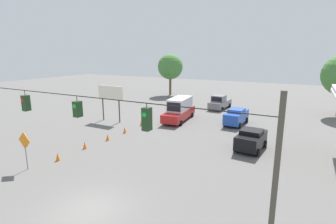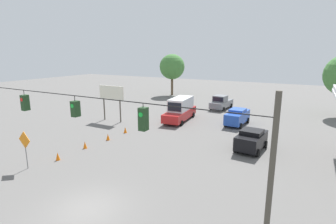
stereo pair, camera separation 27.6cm
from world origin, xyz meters
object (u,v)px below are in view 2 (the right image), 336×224
object	(u,v)px
box_truck_red_withflow_far	(180,109)
traffic_cone_third	(108,137)
traffic_cone_fifth	(142,123)
traffic_cone_second	(85,145)
sedan_blue_oncoming_deep	(237,116)
roadside_billboard	(111,95)
pickup_truck_grey_withflow_deep	(221,103)
tree_horizon_right	(172,67)
sedan_black_oncoming_far	(251,139)
traffic_cone_fourth	(125,130)
overhead_signal_span	(78,134)
work_zone_sign	(25,143)
traffic_cone_nearest	(58,156)

from	to	relation	value
box_truck_red_withflow_far	traffic_cone_third	world-z (taller)	box_truck_red_withflow_far
traffic_cone_fifth	traffic_cone_second	bearing A→B (deg)	88.86
sedan_blue_oncoming_deep	roadside_billboard	distance (m)	15.45
pickup_truck_grey_withflow_deep	tree_horizon_right	xyz separation A→B (m)	(12.92, -8.39, 4.66)
sedan_black_oncoming_far	traffic_cone_fourth	bearing A→B (deg)	5.80
overhead_signal_span	tree_horizon_right	size ratio (longest dim) A/B	2.27
overhead_signal_span	traffic_cone_third	size ratio (longest dim) A/B	28.75
sedan_black_oncoming_far	traffic_cone_fifth	size ratio (longest dim) A/B	6.24
traffic_cone_fourth	work_zone_sign	bearing A→B (deg)	85.59
traffic_cone_nearest	pickup_truck_grey_withflow_deep	bearing A→B (deg)	-101.76
sedan_blue_oncoming_deep	traffic_cone_nearest	distance (m)	20.03
traffic_cone_nearest	traffic_cone_fifth	bearing A→B (deg)	-90.40
tree_horizon_right	traffic_cone_nearest	bearing A→B (deg)	102.79
tree_horizon_right	traffic_cone_third	bearing A→B (deg)	105.57
sedan_blue_oncoming_deep	box_truck_red_withflow_far	distance (m)	7.01
pickup_truck_grey_withflow_deep	traffic_cone_fourth	size ratio (longest dim) A/B	8.11
sedan_black_oncoming_far	roadside_billboard	xyz separation A→B (m)	(17.36, -1.98, 2.28)
pickup_truck_grey_withflow_deep	traffic_cone_second	world-z (taller)	pickup_truck_grey_withflow_deep
sedan_black_oncoming_far	overhead_signal_span	bearing A→B (deg)	67.05
traffic_cone_second	tree_horizon_right	xyz separation A→B (m)	(7.56, -30.76, 5.32)
pickup_truck_grey_withflow_deep	tree_horizon_right	bearing A→B (deg)	-32.99
box_truck_red_withflow_far	traffic_cone_nearest	world-z (taller)	box_truck_red_withflow_far
sedan_blue_oncoming_deep	overhead_signal_span	bearing A→B (deg)	83.06
pickup_truck_grey_withflow_deep	roadside_billboard	distance (m)	16.86
sedan_blue_oncoming_deep	box_truck_red_withflow_far	xyz separation A→B (m)	(6.87, 1.33, 0.40)
traffic_cone_nearest	overhead_signal_span	bearing A→B (deg)	150.32
traffic_cone_nearest	work_zone_sign	size ratio (longest dim) A/B	0.23
traffic_cone_fifth	traffic_cone_third	bearing A→B (deg)	90.71
box_truck_red_withflow_far	traffic_cone_third	distance (m)	10.87
pickup_truck_grey_withflow_deep	traffic_cone_fifth	bearing A→B (deg)	69.18
box_truck_red_withflow_far	tree_horizon_right	world-z (taller)	tree_horizon_right
work_zone_sign	traffic_cone_second	bearing A→B (deg)	-96.48
traffic_cone_fourth	roadside_billboard	bearing A→B (deg)	-35.77
roadside_billboard	work_zone_sign	xyz separation A→B (m)	(-3.74, 13.81, -1.25)
tree_horizon_right	traffic_cone_second	bearing A→B (deg)	103.81
work_zone_sign	roadside_billboard	bearing A→B (deg)	-74.84
sedan_black_oncoming_far	traffic_cone_fourth	size ratio (longest dim) A/B	6.24
box_truck_red_withflow_far	traffic_cone_fifth	size ratio (longest dim) A/B	11.00
box_truck_red_withflow_far	work_zone_sign	xyz separation A→B (m)	(3.53, 18.27, 0.59)
pickup_truck_grey_withflow_deep	work_zone_sign	distance (m)	28.09
sedan_blue_oncoming_deep	roadside_billboard	xyz separation A→B (m)	(14.15, 5.78, 2.24)
overhead_signal_span	pickup_truck_grey_withflow_deep	distance (m)	29.63
traffic_cone_third	traffic_cone_fifth	xyz separation A→B (m)	(0.07, -5.97, 0.00)
traffic_cone_nearest	tree_horizon_right	size ratio (longest dim) A/B	0.08
traffic_cone_nearest	traffic_cone_fourth	size ratio (longest dim) A/B	1.00
tree_horizon_right	roadside_billboard	bearing A→B (deg)	98.38
sedan_blue_oncoming_deep	traffic_cone_third	world-z (taller)	sedan_blue_oncoming_deep
traffic_cone_fourth	tree_horizon_right	distance (m)	26.99
traffic_cone_fifth	tree_horizon_right	xyz separation A→B (m)	(7.73, -22.05, 5.32)
traffic_cone_third	traffic_cone_fifth	size ratio (longest dim) A/B	1.00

